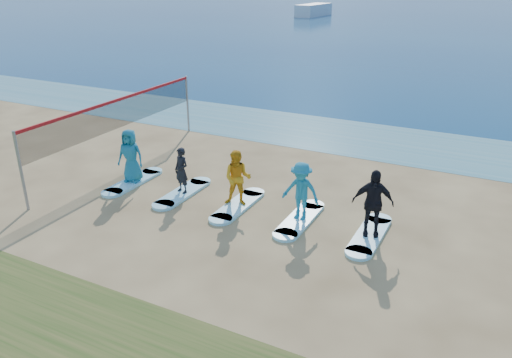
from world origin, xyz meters
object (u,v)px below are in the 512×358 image
at_px(student_0, 131,156).
at_px(surfboard_2, 238,205).
at_px(student_4, 373,203).
at_px(surfboard_1, 183,193).
at_px(student_3, 301,191).
at_px(student_1, 181,170).
at_px(student_2, 238,178).
at_px(surfboard_3, 300,219).
at_px(volleyball_net, 119,114).
at_px(surfboard_4, 369,235).
at_px(boat_offshore_a, 313,16).
at_px(surfboard_0, 133,182).

xyz_separation_m(student_0, surfboard_2, (4.11, 0.00, -0.95)).
bearing_deg(student_4, surfboard_1, 163.24).
bearing_deg(student_0, student_3, -13.32).
distance_m(student_0, student_4, 8.23).
bearing_deg(student_1, student_0, -165.62).
xyz_separation_m(surfboard_1, student_2, (2.06, 0.00, 0.91)).
distance_m(student_0, surfboard_3, 6.25).
bearing_deg(volleyball_net, surfboard_1, -21.03).
relative_size(volleyball_net, surfboard_4, 4.13).
height_order(surfboard_1, student_1, student_1).
height_order(student_0, student_2, student_0).
distance_m(boat_offshore_a, student_4, 73.28).
height_order(surfboard_1, student_3, student_3).
distance_m(surfboard_1, surfboard_2, 2.06).
bearing_deg(surfboard_2, surfboard_4, 0.00).
bearing_deg(student_0, volleyball_net, 125.41).
relative_size(volleyball_net, surfboard_0, 4.13).
xyz_separation_m(student_3, surfboard_4, (2.06, 0.00, -0.91)).
distance_m(boat_offshore_a, surfboard_3, 72.52).
height_order(volleyball_net, student_3, volleyball_net).
xyz_separation_m(student_0, surfboard_1, (2.06, 0.00, -0.95)).
distance_m(student_3, surfboard_4, 2.25).
bearing_deg(surfboard_3, student_2, 180.00).
bearing_deg(surfboard_3, student_3, 0.00).
relative_size(student_1, student_4, 0.80).
relative_size(surfboard_1, student_2, 1.27).
xyz_separation_m(boat_offshore_a, student_1, (21.59, -67.81, 0.84)).
xyz_separation_m(volleyball_net, surfboard_3, (7.78, -1.41, -1.86)).
xyz_separation_m(surfboard_0, surfboard_1, (2.06, 0.00, 0.00)).
xyz_separation_m(boat_offshore_a, student_4, (27.76, -67.81, 1.03)).
bearing_deg(boat_offshore_a, surfboard_1, -68.35).
bearing_deg(surfboard_2, student_3, 0.00).
height_order(surfboard_0, student_4, student_4).
bearing_deg(surfboard_1, boat_offshore_a, 107.66).
xyz_separation_m(student_1, surfboard_4, (6.17, 0.00, -0.79)).
distance_m(surfboard_0, surfboard_2, 4.11).
relative_size(student_3, surfboard_4, 0.78).
bearing_deg(boat_offshore_a, student_0, -69.94).
distance_m(surfboard_3, student_4, 2.28).
height_order(surfboard_0, surfboard_2, same).
distance_m(student_2, surfboard_4, 4.21).
distance_m(student_0, student_2, 4.11).
bearing_deg(surfboard_3, student_1, 180.00).
relative_size(surfboard_3, surfboard_4, 1.00).
xyz_separation_m(surfboard_1, student_1, (0.00, 0.00, 0.79)).
bearing_deg(volleyball_net, boat_offshore_a, 105.11).
distance_m(surfboard_3, student_3, 0.91).
bearing_deg(student_4, volleyball_net, 155.09).
bearing_deg(student_3, student_0, -179.20).
height_order(student_3, student_4, student_4).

